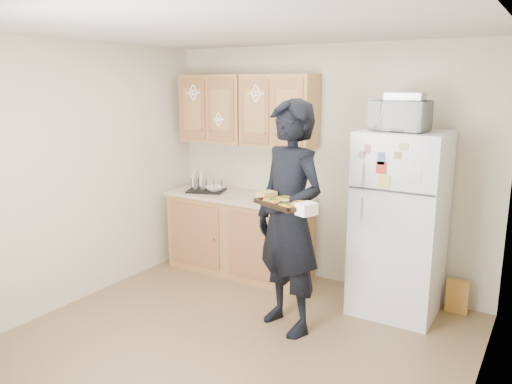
% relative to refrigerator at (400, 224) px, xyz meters
% --- Properties ---
extents(floor, '(3.60, 3.60, 0.00)m').
position_rel_refrigerator_xyz_m(floor, '(-0.95, -1.43, -0.85)').
color(floor, brown).
rests_on(floor, ground).
extents(ceiling, '(3.60, 3.60, 0.00)m').
position_rel_refrigerator_xyz_m(ceiling, '(-0.95, -1.43, 1.65)').
color(ceiling, beige).
rests_on(ceiling, wall_back).
extents(wall_back, '(3.60, 0.04, 2.50)m').
position_rel_refrigerator_xyz_m(wall_back, '(-0.95, 0.37, 0.40)').
color(wall_back, beige).
rests_on(wall_back, floor).
extents(wall_front, '(3.60, 0.04, 2.50)m').
position_rel_refrigerator_xyz_m(wall_front, '(-0.95, -3.23, 0.40)').
color(wall_front, beige).
rests_on(wall_front, floor).
extents(wall_left, '(0.04, 3.60, 2.50)m').
position_rel_refrigerator_xyz_m(wall_left, '(-2.75, -1.43, 0.40)').
color(wall_left, beige).
rests_on(wall_left, floor).
extents(wall_right, '(0.04, 3.60, 2.50)m').
position_rel_refrigerator_xyz_m(wall_right, '(0.85, -1.43, 0.40)').
color(wall_right, beige).
rests_on(wall_right, floor).
extents(refrigerator, '(0.75, 0.70, 1.70)m').
position_rel_refrigerator_xyz_m(refrigerator, '(0.00, 0.00, 0.00)').
color(refrigerator, white).
rests_on(refrigerator, floor).
extents(base_cabinet, '(1.60, 0.60, 0.86)m').
position_rel_refrigerator_xyz_m(base_cabinet, '(-1.80, 0.05, -0.42)').
color(base_cabinet, '#9A6135').
rests_on(base_cabinet, floor).
extents(countertop, '(1.64, 0.64, 0.04)m').
position_rel_refrigerator_xyz_m(countertop, '(-1.80, 0.05, 0.03)').
color(countertop, '#C4AD97').
rests_on(countertop, base_cabinet).
extents(upper_cab_left, '(0.80, 0.33, 0.75)m').
position_rel_refrigerator_xyz_m(upper_cab_left, '(-2.20, 0.18, 0.98)').
color(upper_cab_left, '#9A6135').
rests_on(upper_cab_left, wall_back).
extents(upper_cab_right, '(0.80, 0.33, 0.75)m').
position_rel_refrigerator_xyz_m(upper_cab_right, '(-1.38, 0.18, 0.98)').
color(upper_cab_right, '#9A6135').
rests_on(upper_cab_right, wall_back).
extents(cereal_box, '(0.20, 0.07, 0.32)m').
position_rel_refrigerator_xyz_m(cereal_box, '(0.52, 0.24, -0.69)').
color(cereal_box, gold).
rests_on(cereal_box, floor).
extents(person, '(0.85, 0.71, 1.99)m').
position_rel_refrigerator_xyz_m(person, '(-0.70, -0.84, 0.15)').
color(person, black).
rests_on(person, floor).
extents(baking_tray, '(0.51, 0.45, 0.04)m').
position_rel_refrigerator_xyz_m(baking_tray, '(-0.59, -1.12, 0.35)').
color(baking_tray, black).
rests_on(baking_tray, person).
extents(pizza_front_left, '(0.14, 0.14, 0.02)m').
position_rel_refrigerator_xyz_m(pizza_front_left, '(-0.71, -1.15, 0.36)').
color(pizza_front_left, gold).
rests_on(pizza_front_left, baking_tray).
extents(pizza_front_right, '(0.14, 0.14, 0.02)m').
position_rel_refrigerator_xyz_m(pizza_front_right, '(-0.53, -1.22, 0.36)').
color(pizza_front_right, gold).
rests_on(pizza_front_right, baking_tray).
extents(pizza_back_left, '(0.14, 0.14, 0.02)m').
position_rel_refrigerator_xyz_m(pizza_back_left, '(-0.66, -1.02, 0.36)').
color(pizza_back_left, gold).
rests_on(pizza_back_left, baking_tray).
extents(pizza_back_right, '(0.14, 0.14, 0.02)m').
position_rel_refrigerator_xyz_m(pizza_back_right, '(-0.47, -1.09, 0.36)').
color(pizza_back_right, gold).
rests_on(pizza_back_right, baking_tray).
extents(microwave, '(0.50, 0.35, 0.26)m').
position_rel_refrigerator_xyz_m(microwave, '(-0.04, -0.05, 0.98)').
color(microwave, white).
rests_on(microwave, refrigerator).
extents(foil_pan, '(0.32, 0.23, 0.07)m').
position_rel_refrigerator_xyz_m(foil_pan, '(-0.02, -0.02, 1.15)').
color(foil_pan, '#A9A9B0').
rests_on(foil_pan, microwave).
extents(dish_rack, '(0.48, 0.42, 0.16)m').
position_rel_refrigerator_xyz_m(dish_rack, '(-2.21, -0.01, 0.13)').
color(dish_rack, black).
rests_on(dish_rack, countertop).
extents(bowl, '(0.26, 0.26, 0.05)m').
position_rel_refrigerator_xyz_m(bowl, '(-2.10, -0.01, 0.10)').
color(bowl, silver).
rests_on(bowl, dish_rack).
extents(soap_bottle, '(0.11, 0.11, 0.20)m').
position_rel_refrigerator_xyz_m(soap_bottle, '(-1.10, -0.10, 0.15)').
color(soap_bottle, white).
rests_on(soap_bottle, countertop).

